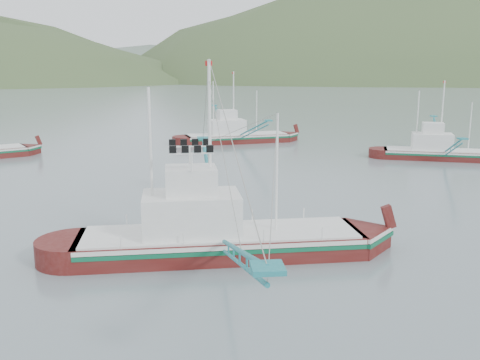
{
  "coord_description": "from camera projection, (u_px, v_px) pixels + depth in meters",
  "views": [
    {
      "loc": [
        -3.64,
        -31.08,
        11.1
      ],
      "look_at": [
        0.0,
        6.0,
        3.2
      ],
      "focal_mm": 40.0,
      "sensor_mm": 36.0,
      "label": 1
    }
  ],
  "objects": [
    {
      "name": "ground",
      "position": [
        250.0,
        251.0,
        32.91
      ],
      "size": [
        1200.0,
        1200.0,
        0.0
      ],
      "primitive_type": "plane",
      "color": "slate",
      "rests_on": "ground"
    },
    {
      "name": "main_boat",
      "position": [
        216.0,
        227.0,
        31.83
      ],
      "size": [
        17.09,
        30.73,
        12.43
      ],
      "rotation": [
        0.0,
        0.0,
        0.03
      ],
      "color": "#4A0F0C",
      "rests_on": "ground"
    },
    {
      "name": "bg_boat_far",
      "position": [
        236.0,
        130.0,
        79.58
      ],
      "size": [
        15.87,
        27.57,
        11.27
      ],
      "rotation": [
        0.0,
        0.0,
        0.19
      ],
      "color": "#4A0F0C",
      "rests_on": "ground"
    },
    {
      "name": "bg_boat_right",
      "position": [
        443.0,
        143.0,
        65.0
      ],
      "size": [
        14.46,
        24.59,
        10.28
      ],
      "rotation": [
        0.0,
        0.0,
        -0.33
      ],
      "color": "#4A0F0C",
      "rests_on": "ground"
    },
    {
      "name": "headland_right",
      "position": [
        462.0,
        80.0,
        474.51
      ],
      "size": [
        684.0,
        432.0,
        306.0
      ],
      "primitive_type": "ellipsoid",
      "color": "#3B4F29",
      "rests_on": "ground"
    },
    {
      "name": "ridge_distant",
      "position": [
        218.0,
        77.0,
        580.98
      ],
      "size": [
        960.0,
        400.0,
        240.0
      ],
      "primitive_type": "ellipsoid",
      "color": "slate",
      "rests_on": "ground"
    }
  ]
}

